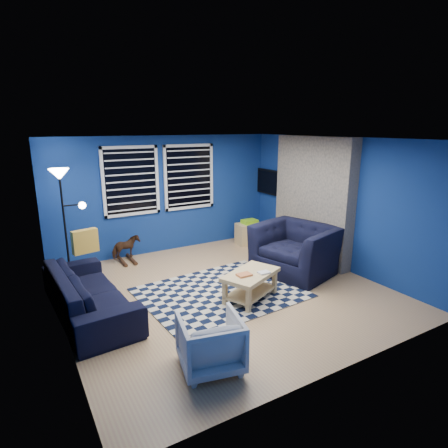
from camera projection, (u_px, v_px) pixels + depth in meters
name	position (u px, v px, depth m)	size (l,w,h in m)	color
floor	(224.00, 291.00, 6.31)	(5.00, 5.00, 0.00)	tan
ceiling	(224.00, 139.00, 5.67)	(5.00, 5.00, 0.00)	white
wall_back	(166.00, 195.00, 8.08)	(5.00, 5.00, 0.00)	navy
wall_left	(55.00, 242.00, 4.78)	(5.00, 5.00, 0.00)	navy
wall_right	(336.00, 203.00, 7.21)	(5.00, 5.00, 0.00)	navy
fireplace	(312.00, 202.00, 7.57)	(0.65, 2.00, 2.50)	gray
window_left	(131.00, 181.00, 7.59)	(1.17, 0.06, 1.42)	black
window_right	(189.00, 177.00, 8.23)	(1.17, 0.06, 1.42)	black
tv	(271.00, 182.00, 8.81)	(0.07, 1.00, 0.58)	black
rug	(221.00, 293.00, 6.22)	(2.50, 2.00, 0.02)	black
sofa	(89.00, 292.00, 5.46)	(0.89, 2.29, 0.67)	black
armchair_big	(296.00, 249.00, 6.99)	(1.22, 1.40, 0.91)	black
armchair_bent	(210.00, 342.00, 4.23)	(0.68, 0.70, 0.64)	gray
rocking_horse	(126.00, 248.00, 7.57)	(0.55, 0.25, 0.47)	#472917
coffee_table	(251.00, 280.00, 5.91)	(1.10, 0.90, 0.48)	#DBBC7B
cabinet	(249.00, 233.00, 8.76)	(0.62, 0.44, 0.58)	#DBBC7B
floor_lamp	(62.00, 190.00, 6.41)	(0.54, 0.33, 1.99)	black
throw_pillow	(85.00, 241.00, 6.11)	(0.41, 0.12, 0.39)	gold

